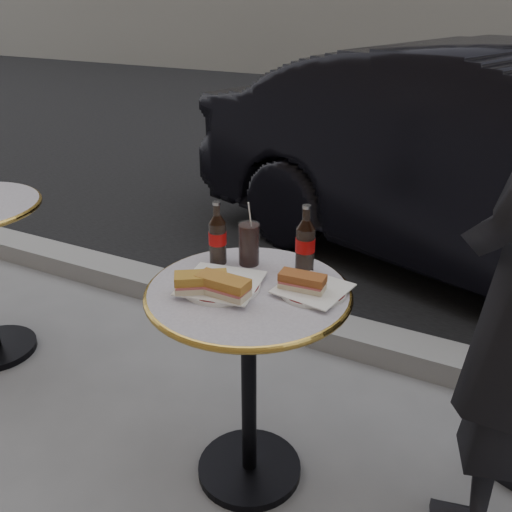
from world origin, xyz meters
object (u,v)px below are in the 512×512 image
at_px(plate_left, 221,286).
at_px(cola_glass, 249,244).
at_px(cola_bottle_left, 217,233).
at_px(bistro_table, 249,388).
at_px(cola_bottle_right, 305,239).
at_px(plate_right, 313,291).

relative_size(plate_left, cola_glass, 1.69).
xyz_separation_m(cola_bottle_left, cola_glass, (0.09, 0.04, -0.04)).
height_order(bistro_table, cola_glass, cola_glass).
relative_size(cola_bottle_left, cola_bottle_right, 0.94).
xyz_separation_m(bistro_table, cola_bottle_right, (0.10, 0.18, 0.48)).
height_order(bistro_table, plate_right, plate_right).
relative_size(bistro_table, cola_bottle_right, 3.28).
distance_m(cola_bottle_left, cola_bottle_right, 0.28).
distance_m(bistro_table, cola_glass, 0.47).
bearing_deg(plate_left, cola_glass, 90.93).
distance_m(plate_left, cola_glass, 0.19).
distance_m(bistro_table, cola_bottle_left, 0.51).
height_order(cola_bottle_left, cola_glass, cola_bottle_left).
bearing_deg(plate_right, cola_bottle_left, 172.77).
bearing_deg(cola_glass, plate_right, -17.77).
xyz_separation_m(cola_bottle_right, cola_glass, (-0.18, -0.03, -0.04)).
xyz_separation_m(cola_bottle_left, cola_bottle_right, (0.27, 0.07, 0.01)).
bearing_deg(cola_bottle_left, plate_left, -56.32).
distance_m(plate_right, cola_glass, 0.28).
bearing_deg(bistro_table, cola_glass, 117.41).
distance_m(plate_left, cola_bottle_left, 0.20).
relative_size(plate_right, cola_glass, 1.43).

